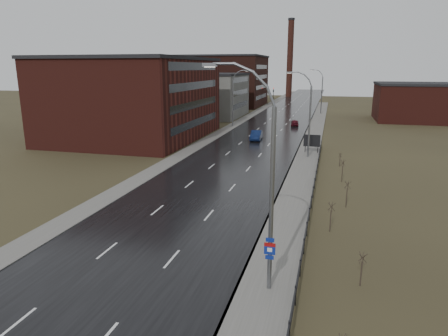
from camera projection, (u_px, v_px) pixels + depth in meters
The scene contains 25 objects.
ground at pixel (106, 287), 22.11m from camera, with size 320.00×320.00×0.00m, color #2D2819.
road at pixel (270, 129), 78.29m from camera, with size 14.00×300.00×0.06m, color black.
sidewalk_right at pixel (306, 159), 52.70m from camera, with size 3.20×180.00×0.18m, color #595651.
curb_right at pixel (294, 158), 53.08m from camera, with size 0.16×180.00×0.18m, color slate.
sidewalk_left at pixel (229, 128), 80.34m from camera, with size 2.40×260.00×0.12m, color #595651.
warehouse_near at pixel (135, 98), 67.88m from camera, with size 22.44×28.56×13.50m.
warehouse_mid at pixel (209, 95), 98.39m from camera, with size 16.32×20.40×10.50m.
warehouse_far at pixel (222, 81), 127.13m from camera, with size 26.52×24.48×15.50m.
building_right at pixel (418, 102), 90.23m from camera, with size 18.36×16.32×8.50m.
smokestack at pixel (290, 58), 160.28m from camera, with size 2.70×2.70×30.70m.
streetlight_main at pixel (266, 184), 20.37m from camera, with size 3.91×0.29×12.11m.
streetlight_right_mid at pixel (308, 115), 52.26m from camera, with size 3.36×0.28×11.35m.
streetlight_left at pixel (234, 98), 80.68m from camera, with size 3.36×0.28×11.35m.
streetlight_right_far at pixel (321, 91), 102.82m from camera, with size 3.36×0.28×11.35m.
guardrail at pixel (313, 193), 36.50m from camera, with size 0.10×53.05×1.10m.
shrub_b at pixel (362, 268), 22.01m from camera, with size 0.48×0.50×2.00m.
shrub_c at pixel (331, 216), 29.34m from camera, with size 0.54×0.57×2.28m.
shrub_d at pixel (347, 193), 34.44m from camera, with size 0.57×0.60×2.39m.
shrub_e at pixel (342, 170), 42.16m from camera, with size 0.58×0.61×2.43m.
shrub_f at pixel (340, 159), 48.82m from camera, with size 0.41×0.43×1.70m.
billboard at pixel (312, 141), 55.84m from camera, with size 2.29×0.17×2.73m.
traffic_light_left at pixel (274, 89), 135.36m from camera, with size 0.58×2.73×5.30m.
traffic_light_right at pixel (322, 90), 131.34m from camera, with size 0.58×2.73×5.30m.
car_near at pixel (256, 136), 66.51m from camera, with size 1.69×4.85×1.60m, color #0C193F.
car_far at pixel (295, 123), 82.64m from camera, with size 1.58×3.92×1.34m, color #460B15.
Camera 1 is at (11.49, -17.44, 11.84)m, focal length 32.00 mm.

